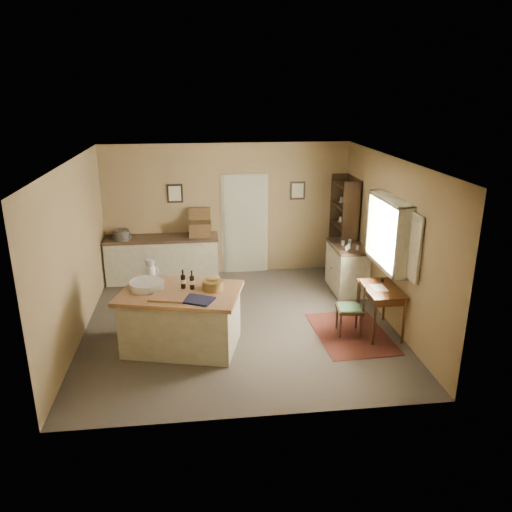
{
  "coord_description": "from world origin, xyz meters",
  "views": [
    {
      "loc": [
        -0.62,
        -7.49,
        3.74
      ],
      "look_at": [
        0.3,
        0.08,
        1.15
      ],
      "focal_mm": 35.0,
      "sensor_mm": 36.0,
      "label": 1
    }
  ],
  "objects": [
    {
      "name": "desk_chair",
      "position": [
        1.71,
        -0.56,
        0.42
      ],
      "size": [
        0.43,
        0.43,
        0.84
      ],
      "primitive_type": null,
      "rotation": [
        0.0,
        0.0,
        -0.1
      ],
      "color": "black",
      "rests_on": "ground"
    },
    {
      "name": "sideboard",
      "position": [
        -1.34,
        2.2,
        0.48
      ],
      "size": [
        2.25,
        0.64,
        1.18
      ],
      "color": "beige",
      "rests_on": "ground"
    },
    {
      "name": "wall_back",
      "position": [
        0.0,
        2.5,
        1.35
      ],
      "size": [
        5.0,
        0.1,
        2.7
      ],
      "primitive_type": "cube",
      "color": "olive",
      "rests_on": "ground"
    },
    {
      "name": "wall_front",
      "position": [
        0.0,
        -2.5,
        1.35
      ],
      "size": [
        5.0,
        0.1,
        2.7
      ],
      "primitive_type": "cube",
      "color": "olive",
      "rests_on": "ground"
    },
    {
      "name": "ceiling",
      "position": [
        0.0,
        0.0,
        2.7
      ],
      "size": [
        5.0,
        5.0,
        0.0
      ],
      "primitive_type": "plane",
      "color": "silver",
      "rests_on": "wall_back"
    },
    {
      "name": "wall_left",
      "position": [
        -2.5,
        0.0,
        1.35
      ],
      "size": [
        0.1,
        5.0,
        2.7
      ],
      "primitive_type": "cube",
      "color": "olive",
      "rests_on": "ground"
    },
    {
      "name": "rug",
      "position": [
        1.75,
        -0.57,
        0.0
      ],
      "size": [
        1.17,
        1.65,
        0.01
      ],
      "primitive_type": "cube",
      "rotation": [
        0.0,
        0.0,
        0.04
      ],
      "color": "#481F14",
      "rests_on": "ground"
    },
    {
      "name": "framed_prints",
      "position": [
        0.2,
        2.48,
        1.72
      ],
      "size": [
        2.82,
        0.02,
        0.38
      ],
      "color": "black",
      "rests_on": "ground"
    },
    {
      "name": "wall_right",
      "position": [
        2.5,
        0.0,
        1.35
      ],
      "size": [
        0.1,
        5.0,
        2.7
      ],
      "primitive_type": "cube",
      "color": "olive",
      "rests_on": "ground"
    },
    {
      "name": "writing_desk",
      "position": [
        2.2,
        -0.57,
        0.67
      ],
      "size": [
        0.54,
        0.89,
        0.82
      ],
      "color": "#3A1C0D",
      "rests_on": "ground"
    },
    {
      "name": "work_island",
      "position": [
        -0.92,
        -0.67,
        0.48
      ],
      "size": [
        1.95,
        1.52,
        1.2
      ],
      "rotation": [
        0.0,
        0.0,
        -0.25
      ],
      "color": "beige",
      "rests_on": "ground"
    },
    {
      "name": "window",
      "position": [
        2.42,
        -0.2,
        1.55
      ],
      "size": [
        0.25,
        1.99,
        1.12
      ],
      "color": "beige",
      "rests_on": "ground"
    },
    {
      "name": "shelving_unit",
      "position": [
        2.35,
        1.94,
        1.03
      ],
      "size": [
        0.35,
        0.93,
        2.06
      ],
      "color": "black",
      "rests_on": "ground"
    },
    {
      "name": "door",
      "position": [
        0.35,
        2.47,
        1.05
      ],
      "size": [
        0.97,
        0.06,
        2.11
      ],
      "primitive_type": "cube",
      "color": "#B5B59B",
      "rests_on": "ground"
    },
    {
      "name": "ground",
      "position": [
        0.0,
        0.0,
        0.0
      ],
      "size": [
        5.0,
        5.0,
        0.0
      ],
      "primitive_type": "plane",
      "color": "brown",
      "rests_on": "ground"
    },
    {
      "name": "right_cabinet",
      "position": [
        2.2,
        1.24,
        0.46
      ],
      "size": [
        0.6,
        1.08,
        0.99
      ],
      "color": "beige",
      "rests_on": "ground"
    }
  ]
}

